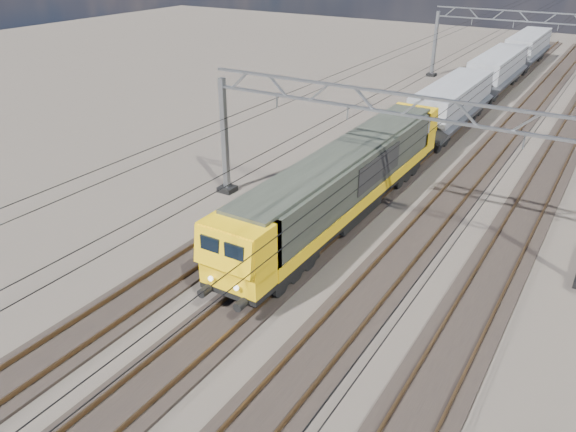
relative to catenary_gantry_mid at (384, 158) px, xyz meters
The scene contains 12 objects.
ground 5.59m from the catenary_gantry_mid, 90.00° to the right, with size 160.00×160.00×0.00m, color #2B2720.
track_outer_west 8.17m from the catenary_gantry_mid, 146.31° to the right, with size 2.60×140.00×0.30m.
track_loco 5.89m from the catenary_gantry_mid, 116.57° to the right, with size 2.60×140.00×0.30m.
track_inner_east 5.89m from the catenary_gantry_mid, 63.43° to the right, with size 2.60×140.00×0.30m.
track_outer_east 8.17m from the catenary_gantry_mid, 33.69° to the right, with size 2.60×140.00×0.30m.
catenary_gantry_mid is the anchor object (origin of this frame).
catenary_gantry_far 36.00m from the catenary_gantry_mid, 90.00° to the left, with size 19.90×0.90×7.11m.
overhead_wires 4.40m from the catenary_gantry_mid, 90.00° to the left, with size 12.03×140.00×0.53m.
locomotive 2.56m from the catenary_gantry_mid, behind, with size 2.76×21.10×3.62m.
hopper_wagon_lead 18.11m from the catenary_gantry_mid, 96.37° to the left, with size 3.38×13.00×3.25m.
hopper_wagon_mid 32.23m from the catenary_gantry_mid, 93.56° to the left, with size 3.38×13.00×3.25m.
hopper_wagon_third 46.40m from the catenary_gantry_mid, 92.47° to the left, with size 3.38×13.00×3.25m.
Camera 1 is at (9.29, -19.65, 13.25)m, focal length 35.00 mm.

